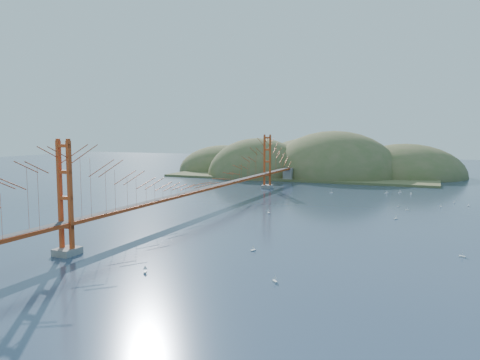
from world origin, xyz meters
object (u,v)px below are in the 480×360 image
at_px(sailboat_0, 253,249).
at_px(sailboat_2, 462,255).
at_px(bridge, 204,165).
at_px(sailboat_1, 407,210).

relative_size(sailboat_0, sailboat_2, 0.98).
relative_size(bridge, sailboat_2, 127.05).
relative_size(bridge, sailboat_0, 129.14).
bearing_deg(sailboat_0, bridge, 127.96).
bearing_deg(sailboat_0, sailboat_2, 16.26).
bearing_deg(sailboat_2, sailboat_0, -163.74).
xyz_separation_m(sailboat_0, sailboat_2, (19.98, 5.83, 0.00)).
height_order(sailboat_1, sailboat_0, sailboat_0).
bearing_deg(bridge, sailboat_0, -52.04).
distance_m(sailboat_1, sailboat_0, 35.18).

